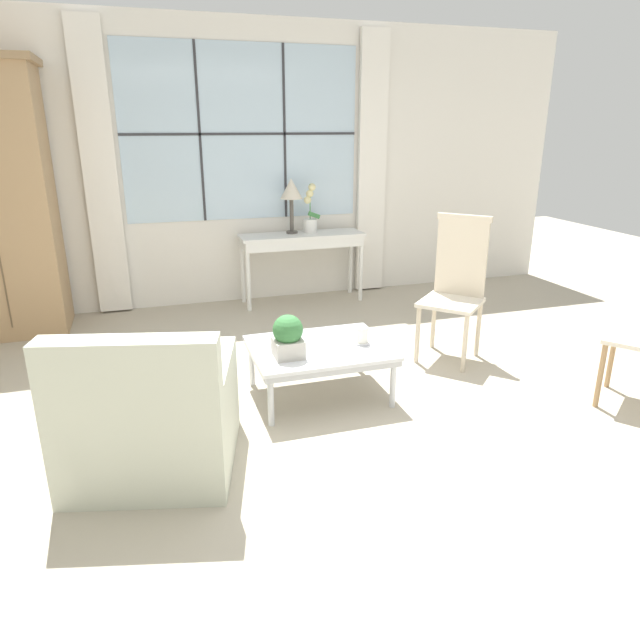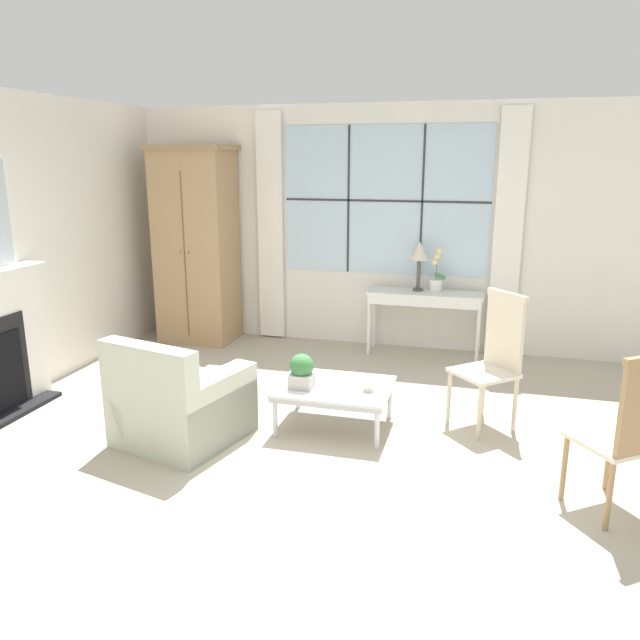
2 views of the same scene
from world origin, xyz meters
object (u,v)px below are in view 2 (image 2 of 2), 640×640
potted_orchid (436,276)px  side_chair_wooden (495,354)px  pillar_candle (369,384)px  coffee_table (335,390)px  table_lamp (419,253)px  armchair_upholstered (180,406)px  accent_chair_wooden (630,427)px  armoire (197,245)px  potted_plant_small (302,371)px  console_table (425,300)px

potted_orchid → side_chair_wooden: size_ratio=0.44×
pillar_candle → side_chair_wooden: bearing=24.4°
coffee_table → pillar_candle: 0.31m
table_lamp → armchair_upholstered: bearing=-118.5°
table_lamp → potted_orchid: bearing=0.1°
accent_chair_wooden → armoire: bearing=145.5°
armoire → armchair_upholstered: bearing=-67.4°
potted_plant_small → pillar_candle: size_ratio=2.15×
console_table → armchair_upholstered: size_ratio=1.24×
console_table → coffee_table: size_ratio=1.39×
table_lamp → side_chair_wooden: size_ratio=0.49×
console_table → pillar_candle: 2.29m
console_table → potted_orchid: bearing=27.3°
armoire → armchair_upholstered: 3.03m
side_chair_wooden → accent_chair_wooden: bearing=-57.2°
console_table → accent_chair_wooden: accent_chair_wooden is taller
side_chair_wooden → pillar_candle: side_chair_wooden is taller
armoire → potted_plant_small: size_ratio=8.22×
potted_orchid → coffee_table: size_ratio=0.54×
armoire → coffee_table: size_ratio=2.51×
accent_chair_wooden → potted_plant_small: (-2.31, 0.73, -0.10)m
side_chair_wooden → coffee_table: size_ratio=1.23×
armoire → potted_orchid: (2.86, 0.17, -0.26)m
side_chair_wooden → coffee_table: 1.36m
table_lamp → potted_plant_small: bearing=-105.4°
side_chair_wooden → coffee_table: bearing=-162.8°
armchair_upholstered → potted_plant_small: bearing=26.6°
armoire → armchair_upholstered: size_ratio=2.24×
side_chair_wooden → table_lamp: bearing=114.4°
table_lamp → side_chair_wooden: bearing=-65.6°
accent_chair_wooden → potted_plant_small: bearing=162.5°
potted_orchid → pillar_candle: size_ratio=3.81×
armoire → table_lamp: bearing=3.6°
potted_plant_small → armchair_upholstered: bearing=-153.4°
side_chair_wooden → potted_orchid: bearing=109.1°
pillar_candle → accent_chair_wooden: bearing=-24.3°
armoire → potted_plant_small: armoire is taller
pillar_candle → potted_plant_small: bearing=-172.7°
potted_orchid → table_lamp: bearing=-179.9°
table_lamp → potted_orchid: 0.32m
table_lamp → potted_orchid: size_ratio=1.11×
console_table → armchair_upholstered: (-1.63, -2.78, -0.35)m
table_lamp → coffee_table: bearing=-100.3°
pillar_candle → console_table: bearing=84.8°
potted_orchid → accent_chair_wooden: 3.46m
table_lamp → pillar_candle: 2.44m
table_lamp → armoire: bearing=-176.4°
accent_chair_wooden → potted_plant_small: size_ratio=3.87×
console_table → pillar_candle: bearing=-95.2°
accent_chair_wooden → table_lamp: bearing=117.9°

